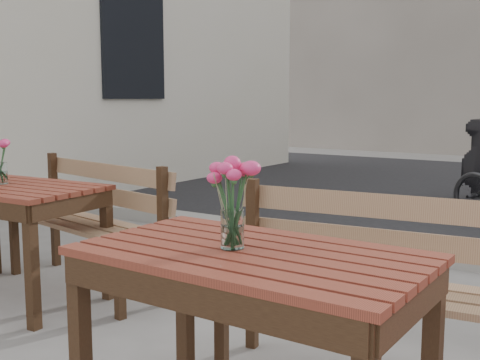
# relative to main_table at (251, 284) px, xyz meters

# --- Properties ---
(main_table) EXTENTS (1.25, 0.74, 0.77)m
(main_table) POSITION_rel_main_table_xyz_m (0.00, 0.00, 0.00)
(main_table) COLOR maroon
(main_table) RESTS_ON ground
(main_bench) EXTENTS (1.52, 0.61, 0.92)m
(main_bench) POSITION_rel_main_table_xyz_m (0.18, 0.80, -0.08)
(main_bench) COLOR #90674A
(main_bench) RESTS_ON ground
(main_vase) EXTENTS (0.18, 0.18, 0.34)m
(main_vase) POSITION_rel_main_table_xyz_m (-0.08, -0.01, 0.34)
(main_vase) COLOR white
(main_vase) RESTS_ON main_table
(second_table) EXTENTS (1.27, 0.79, 0.76)m
(second_table) POSITION_rel_main_table_xyz_m (-2.24, 0.59, -0.01)
(second_table) COLOR maroon
(second_table) RESTS_ON ground
(second_bench) EXTENTS (1.52, 0.69, 0.91)m
(second_bench) POSITION_rel_main_table_xyz_m (-1.99, 1.07, -0.09)
(second_bench) COLOR #90674A
(second_bench) RESTS_ON ground
(second_vase) EXTENTS (0.12, 0.12, 0.28)m
(second_vase) POSITION_rel_main_table_xyz_m (-2.30, 0.59, 0.28)
(second_vase) COLOR white
(second_vase) RESTS_ON second_table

